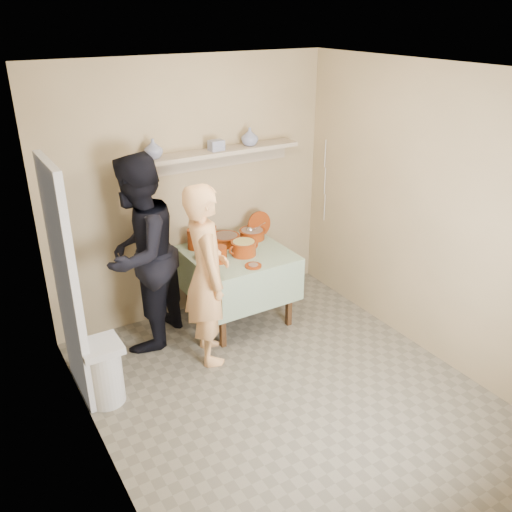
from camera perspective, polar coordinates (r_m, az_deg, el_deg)
ground at (r=4.75m, az=3.23°, el=-14.20°), size 3.50×3.50×0.00m
tile_panel at (r=4.49m, az=-19.31°, el=-2.95°), size 0.06×0.70×2.00m
plate_stack_a at (r=5.47m, az=-6.46°, el=1.79°), size 0.15×0.15×0.20m
plate_stack_b at (r=5.56m, az=-4.98°, el=2.19°), size 0.16×0.16×0.19m
bowl_stack at (r=5.16m, az=-3.94°, el=0.17°), size 0.15×0.15×0.15m
empty_bowl at (r=5.27m, az=-5.45°, el=0.06°), size 0.19×0.19×0.05m
propped_lid at (r=5.76m, az=0.34°, el=3.38°), size 0.28×0.07×0.28m
vase_right at (r=5.51m, az=-0.67°, el=12.45°), size 0.19×0.19×0.18m
vase_left at (r=5.09m, az=-10.78°, el=11.03°), size 0.20×0.20×0.18m
ceramic_box at (r=5.32m, az=-4.21°, el=11.53°), size 0.15×0.11×0.10m
person_cook at (r=4.78m, az=-5.20°, el=-2.00°), size 0.54×0.69×1.67m
person_helper at (r=5.05m, az=-12.15°, el=0.17°), size 1.14×1.13×1.86m
room_shell at (r=3.94m, az=3.78°, el=4.35°), size 3.04×3.54×2.62m
serving_table at (r=5.44m, az=-1.98°, el=-0.72°), size 0.97×0.97×0.76m
cazuela_meat_a at (r=5.56m, az=-3.22°, el=1.82°), size 0.30×0.30×0.10m
cazuela_meat_b at (r=5.68m, az=-0.40°, el=2.40°), size 0.28×0.28×0.10m
ladle at (r=5.63m, az=-0.55°, el=2.76°), size 0.08×0.26×0.19m
cazuela_rice at (r=5.30m, az=-1.30°, el=0.97°), size 0.33×0.25×0.14m
front_plate at (r=5.08m, az=-0.30°, el=-1.02°), size 0.16×0.16×0.03m
wall_shelf at (r=5.38m, az=-4.59°, el=10.61°), size 1.80×0.25×0.21m
trash_bin at (r=4.66m, az=-15.73°, el=-11.71°), size 0.32×0.32×0.56m
electrical_cord at (r=6.02m, az=7.26°, el=7.83°), size 0.01×0.05×0.90m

